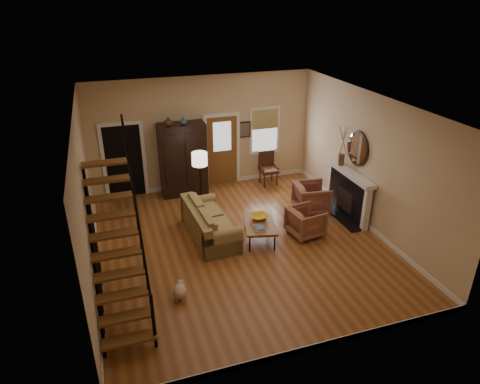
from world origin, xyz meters
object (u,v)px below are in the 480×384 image
object	(u,v)px
sofa	(210,222)
floor_lamp	(201,184)
armchair_left	(306,222)
side_chair	(269,169)
armoire	(183,159)
coffee_table	(259,230)
armchair_right	(312,198)

from	to	relation	value
sofa	floor_lamp	xyz separation A→B (m)	(0.08, 1.18, 0.48)
armchair_left	side_chair	size ratio (longest dim) A/B	0.76
armchair_left	floor_lamp	xyz separation A→B (m)	(-2.14, 1.82, 0.51)
armoire	sofa	size ratio (longest dim) A/B	1.02
floor_lamp	side_chair	bearing A→B (deg)	27.15
coffee_table	side_chair	size ratio (longest dim) A/B	1.19
armoire	coffee_table	size ratio (longest dim) A/B	1.73
sofa	floor_lamp	distance (m)	1.28
armoire	floor_lamp	world-z (taller)	armoire
floor_lamp	side_chair	world-z (taller)	floor_lamp
side_chair	sofa	bearing A→B (deg)	-135.74
armchair_left	side_chair	world-z (taller)	side_chair
sofa	coffee_table	bearing A→B (deg)	-27.20
floor_lamp	side_chair	distance (m)	2.70
armchair_left	side_chair	distance (m)	3.06
coffee_table	floor_lamp	world-z (taller)	floor_lamp
armoire	coffee_table	world-z (taller)	armoire
armoire	sofa	world-z (taller)	armoire
armchair_right	floor_lamp	size ratio (longest dim) A/B	0.50
coffee_table	armchair_left	xyz separation A→B (m)	(1.13, -0.16, 0.12)
floor_lamp	side_chair	size ratio (longest dim) A/B	1.70
armchair_left	side_chair	bearing A→B (deg)	-12.87
armchair_right	armchair_left	bearing A→B (deg)	155.02
sofa	coffee_table	world-z (taller)	sofa
armoire	side_chair	xyz separation A→B (m)	(2.55, -0.20, -0.54)
sofa	armchair_right	size ratio (longest dim) A/B	2.35
floor_lamp	armchair_right	bearing A→B (deg)	-15.31
coffee_table	floor_lamp	xyz separation A→B (m)	(-1.01, 1.66, 0.63)
coffee_table	armchair_right	xyz separation A→B (m)	(1.81, 0.89, 0.16)
armchair_left	armchair_right	distance (m)	1.25
coffee_table	side_chair	distance (m)	3.21
sofa	side_chair	xyz separation A→B (m)	(2.46, 2.40, 0.13)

